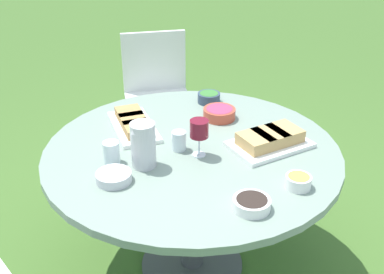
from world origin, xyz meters
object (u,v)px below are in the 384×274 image
object	(u,v)px
chair_far_back	(157,88)
water_pitcher	(143,145)
wine_glass	(199,130)
dining_table	(192,166)

from	to	relation	value
chair_far_back	water_pitcher	bearing A→B (deg)	44.41
water_pitcher	wine_glass	xyz separation A→B (m)	(-0.22, 0.12, 0.03)
chair_far_back	dining_table	bearing A→B (deg)	54.63
dining_table	water_pitcher	bearing A→B (deg)	-11.59
dining_table	wine_glass	xyz separation A→B (m)	(0.02, 0.06, 0.22)
dining_table	water_pitcher	distance (m)	0.32
water_pitcher	wine_glass	world-z (taller)	water_pitcher
chair_far_back	water_pitcher	size ratio (longest dim) A/B	4.40
dining_table	water_pitcher	size ratio (longest dim) A/B	6.74
water_pitcher	dining_table	bearing A→B (deg)	168.41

